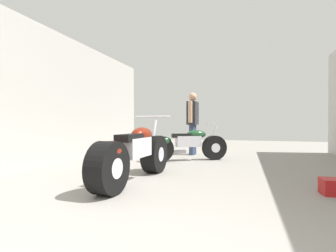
{
  "coord_description": "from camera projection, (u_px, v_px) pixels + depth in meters",
  "views": [
    {
      "loc": [
        0.76,
        -0.59,
        0.85
      ],
      "look_at": [
        -0.62,
        3.96,
        0.79
      ],
      "focal_mm": 27.3,
      "sensor_mm": 36.0,
      "label": 1
    }
  ],
  "objects": [
    {
      "name": "garage_partition_left",
      "position": [
        49.0,
        97.0,
        5.16
      ],
      "size": [
        0.08,
        8.03,
        2.76
      ],
      "primitive_type": "cube",
      "color": "#B7B5AD",
      "rests_on": "ground_plane"
    },
    {
      "name": "ground_plane",
      "position": [
        198.0,
        174.0,
        4.29
      ],
      "size": [
        17.52,
        17.52,
        0.0
      ],
      "primitive_type": "plane",
      "color": "gray"
    },
    {
      "name": "motorcycle_maroon_cruiser",
      "position": [
        134.0,
        155.0,
        3.66
      ],
      "size": [
        0.62,
        2.09,
        0.97
      ],
      "color": "black",
      "rests_on": "ground_plane"
    },
    {
      "name": "motorcycle_black_naked",
      "position": [
        187.0,
        145.0,
        5.76
      ],
      "size": [
        1.66,
        1.07,
        0.86
      ],
      "color": "black",
      "rests_on": "ground_plane"
    },
    {
      "name": "mechanic_in_blue",
      "position": [
        193.0,
        120.0,
        6.88
      ],
      "size": [
        0.25,
        0.67,
        1.67
      ],
      "color": "#384766",
      "rests_on": "ground_plane"
    }
  ]
}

